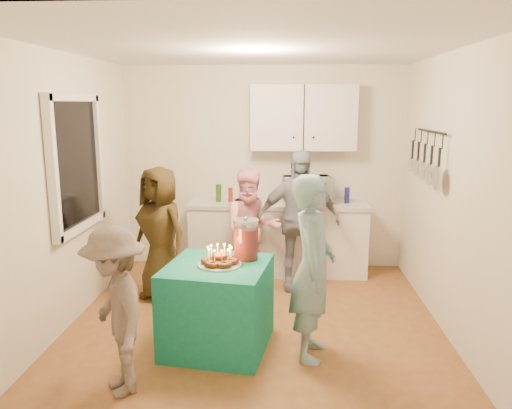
# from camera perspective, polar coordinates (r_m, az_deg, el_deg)

# --- Properties ---
(floor) EXTENTS (4.00, 4.00, 0.00)m
(floor) POSITION_cam_1_polar(r_m,az_deg,el_deg) (4.93, -0.25, -14.04)
(floor) COLOR brown
(floor) RESTS_ON ground
(ceiling) EXTENTS (4.00, 4.00, 0.00)m
(ceiling) POSITION_cam_1_polar(r_m,az_deg,el_deg) (4.48, -0.28, 17.58)
(ceiling) COLOR white
(ceiling) RESTS_ON floor
(back_wall) EXTENTS (3.60, 3.60, 0.00)m
(back_wall) POSITION_cam_1_polar(r_m,az_deg,el_deg) (6.50, 0.87, 4.19)
(back_wall) COLOR silver
(back_wall) RESTS_ON floor
(left_wall) EXTENTS (4.00, 4.00, 0.00)m
(left_wall) POSITION_cam_1_polar(r_m,az_deg,el_deg) (4.98, -21.43, 1.14)
(left_wall) COLOR silver
(left_wall) RESTS_ON floor
(right_wall) EXTENTS (4.00, 4.00, 0.00)m
(right_wall) POSITION_cam_1_polar(r_m,az_deg,el_deg) (4.76, 21.89, 0.68)
(right_wall) COLOR silver
(right_wall) RESTS_ON floor
(window_night) EXTENTS (0.04, 1.00, 1.20)m
(window_night) POSITION_cam_1_polar(r_m,az_deg,el_deg) (5.20, -19.96, 4.45)
(window_night) COLOR black
(window_night) RESTS_ON left_wall
(counter) EXTENTS (2.20, 0.58, 0.86)m
(counter) POSITION_cam_1_polar(r_m,az_deg,el_deg) (6.37, 2.52, -3.96)
(counter) COLOR white
(counter) RESTS_ON floor
(countertop) EXTENTS (2.24, 0.62, 0.05)m
(countertop) POSITION_cam_1_polar(r_m,az_deg,el_deg) (6.27, 2.56, 0.05)
(countertop) COLOR beige
(countertop) RESTS_ON counter
(upper_cabinet) EXTENTS (1.30, 0.30, 0.80)m
(upper_cabinet) POSITION_cam_1_polar(r_m,az_deg,el_deg) (6.30, 5.44, 9.84)
(upper_cabinet) COLOR white
(upper_cabinet) RESTS_ON back_wall
(pot_rack) EXTENTS (0.12, 1.00, 0.60)m
(pot_rack) POSITION_cam_1_polar(r_m,az_deg,el_deg) (5.36, 18.99, 5.24)
(pot_rack) COLOR black
(pot_rack) RESTS_ON right_wall
(microwave) EXTENTS (0.64, 0.49, 0.32)m
(microwave) POSITION_cam_1_polar(r_m,az_deg,el_deg) (6.24, 5.94, 1.69)
(microwave) COLOR white
(microwave) RESTS_ON countertop
(party_table) EXTENTS (0.97, 0.97, 0.76)m
(party_table) POSITION_cam_1_polar(r_m,az_deg,el_deg) (4.48, -4.39, -11.49)
(party_table) COLOR #127D62
(party_table) RESTS_ON floor
(donut_cake) EXTENTS (0.38, 0.38, 0.18)m
(donut_cake) POSITION_cam_1_polar(r_m,az_deg,el_deg) (4.30, -4.18, -5.80)
(donut_cake) COLOR #381C0C
(donut_cake) RESTS_ON party_table
(punch_jar) EXTENTS (0.22, 0.22, 0.34)m
(punch_jar) POSITION_cam_1_polar(r_m,az_deg,el_deg) (4.44, -1.18, -4.13)
(punch_jar) COLOR red
(punch_jar) RESTS_ON party_table
(man_birthday) EXTENTS (0.43, 0.61, 1.57)m
(man_birthday) POSITION_cam_1_polar(r_m,az_deg,el_deg) (4.20, 6.50, -7.19)
(man_birthday) COLOR #7BA4B3
(man_birthday) RESTS_ON floor
(woman_back_left) EXTENTS (0.86, 0.78, 1.47)m
(woman_back_left) POSITION_cam_1_polar(r_m,az_deg,el_deg) (5.53, -10.88, -3.28)
(woman_back_left) COLOR #523F17
(woman_back_left) RESTS_ON floor
(woman_back_center) EXTENTS (0.78, 0.66, 1.40)m
(woman_back_center) POSITION_cam_1_polar(r_m,az_deg,el_deg) (5.72, -0.49, -2.92)
(woman_back_center) COLOR pink
(woman_back_center) RESTS_ON floor
(woman_back_right) EXTENTS (0.97, 0.45, 1.62)m
(woman_back_right) POSITION_cam_1_polar(r_m,az_deg,el_deg) (5.74, 4.84, -1.80)
(woman_back_right) COLOR #0F1A34
(woman_back_right) RESTS_ON floor
(child_near_left) EXTENTS (0.83, 0.95, 1.27)m
(child_near_left) POSITION_cam_1_polar(r_m,az_deg,el_deg) (3.86, -15.72, -11.67)
(child_near_left) COLOR #5B4F49
(child_near_left) RESTS_ON floor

